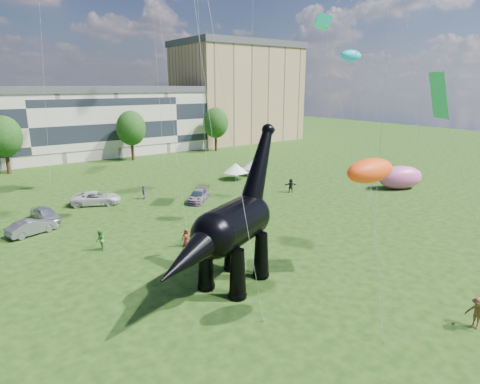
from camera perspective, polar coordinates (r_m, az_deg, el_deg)
ground at (r=28.64m, az=10.20°, el=-13.04°), size 220.00×220.00×0.00m
terrace_row at (r=80.29m, az=-28.42°, el=7.98°), size 78.00×11.00×12.00m
apartment_block at (r=100.99m, az=-0.40°, el=13.68°), size 28.00×18.00×22.00m
tree_mid_left at (r=70.91m, az=-30.61°, el=7.23°), size 5.20×5.20×9.44m
tree_mid_right at (r=75.43m, az=-15.26°, el=9.12°), size 5.20×5.20×9.44m
tree_far_right at (r=83.49m, az=-3.50°, el=10.13°), size 5.20×5.20×9.44m
dinosaur_sculpture at (r=26.52m, az=-1.48°, el=-5.28°), size 13.01×7.37×11.01m
car_silver at (r=45.00m, az=-25.99°, el=-2.84°), size 2.52×4.58×1.48m
car_grey at (r=41.62m, az=-27.51°, el=-4.43°), size 4.57×2.73×1.42m
car_white at (r=48.88m, az=-19.80°, el=-0.83°), size 6.01×4.55×1.52m
car_dark at (r=47.57m, az=-5.96°, el=-0.54°), size 4.54×4.56×1.33m
gazebo_near at (r=58.13m, az=-0.65°, el=3.43°), size 4.05×4.05×2.40m
gazebo_far at (r=60.97m, az=2.00°, el=4.03°), size 4.49×4.49×2.49m
inflatable_pink at (r=56.94m, az=21.82°, el=1.94°), size 6.85×5.31×3.07m
visitors at (r=38.11m, az=-5.31°, el=-4.17°), size 51.04×42.97×1.87m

